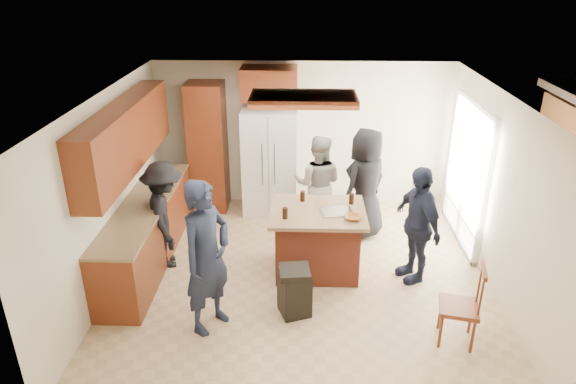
{
  "coord_description": "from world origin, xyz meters",
  "views": [
    {
      "loc": [
        -0.01,
        -5.96,
        3.95
      ],
      "look_at": [
        -0.19,
        0.3,
        1.15
      ],
      "focal_mm": 32.0,
      "sensor_mm": 36.0,
      "label": 1
    }
  ],
  "objects_px": {
    "refrigerator": "(270,161)",
    "kitchen_island": "(317,240)",
    "person_behind_right": "(365,184)",
    "trash_bin": "(295,291)",
    "person_front_left": "(207,257)",
    "person_behind_left": "(318,184)",
    "spindle_chair": "(461,307)",
    "person_side_right": "(417,224)",
    "person_counter": "(165,215)"
  },
  "relations": [
    {
      "from": "person_side_right",
      "to": "person_counter",
      "type": "xyz_separation_m",
      "value": [
        -3.4,
        0.25,
        -0.04
      ]
    },
    {
      "from": "kitchen_island",
      "to": "refrigerator",
      "type": "bearing_deg",
      "value": 111.53
    },
    {
      "from": "person_counter",
      "to": "spindle_chair",
      "type": "xyz_separation_m",
      "value": [
        3.67,
        -1.54,
        -0.32
      ]
    },
    {
      "from": "person_side_right",
      "to": "refrigerator",
      "type": "relative_size",
      "value": 0.9
    },
    {
      "from": "person_counter",
      "to": "person_side_right",
      "type": "bearing_deg",
      "value": -111.31
    },
    {
      "from": "spindle_chair",
      "to": "person_behind_right",
      "type": "bearing_deg",
      "value": 108.18
    },
    {
      "from": "refrigerator",
      "to": "kitchen_island",
      "type": "bearing_deg",
      "value": -68.47
    },
    {
      "from": "person_front_left",
      "to": "person_counter",
      "type": "distance_m",
      "value": 1.59
    },
    {
      "from": "kitchen_island",
      "to": "trash_bin",
      "type": "distance_m",
      "value": 1.03
    },
    {
      "from": "kitchen_island",
      "to": "trash_bin",
      "type": "bearing_deg",
      "value": -106.47
    },
    {
      "from": "person_behind_left",
      "to": "trash_bin",
      "type": "height_order",
      "value": "person_behind_left"
    },
    {
      "from": "person_front_left",
      "to": "refrigerator",
      "type": "bearing_deg",
      "value": 23.47
    },
    {
      "from": "person_front_left",
      "to": "person_behind_right",
      "type": "distance_m",
      "value": 3.05
    },
    {
      "from": "kitchen_island",
      "to": "spindle_chair",
      "type": "bearing_deg",
      "value": -42.33
    },
    {
      "from": "person_counter",
      "to": "trash_bin",
      "type": "distance_m",
      "value": 2.16
    },
    {
      "from": "person_behind_right",
      "to": "refrigerator",
      "type": "bearing_deg",
      "value": -74.25
    },
    {
      "from": "trash_bin",
      "to": "person_behind_left",
      "type": "bearing_deg",
      "value": 81.6
    },
    {
      "from": "person_front_left",
      "to": "person_side_right",
      "type": "bearing_deg",
      "value": -34.17
    },
    {
      "from": "person_side_right",
      "to": "trash_bin",
      "type": "xyz_separation_m",
      "value": [
        -1.59,
        -0.84,
        -0.49
      ]
    },
    {
      "from": "person_counter",
      "to": "person_behind_left",
      "type": "bearing_deg",
      "value": -79.62
    },
    {
      "from": "person_front_left",
      "to": "refrigerator",
      "type": "height_order",
      "value": "person_front_left"
    },
    {
      "from": "person_behind_right",
      "to": "kitchen_island",
      "type": "bearing_deg",
      "value": 10.15
    },
    {
      "from": "person_behind_left",
      "to": "person_behind_right",
      "type": "bearing_deg",
      "value": 177.29
    },
    {
      "from": "person_behind_left",
      "to": "refrigerator",
      "type": "relative_size",
      "value": 0.88
    },
    {
      "from": "person_behind_right",
      "to": "person_counter",
      "type": "relative_size",
      "value": 1.13
    },
    {
      "from": "person_front_left",
      "to": "trash_bin",
      "type": "xyz_separation_m",
      "value": [
        0.98,
        0.26,
        -0.61
      ]
    },
    {
      "from": "person_counter",
      "to": "spindle_chair",
      "type": "height_order",
      "value": "person_counter"
    },
    {
      "from": "person_front_left",
      "to": "person_behind_left",
      "type": "xyz_separation_m",
      "value": [
        1.31,
        2.46,
        -0.14
      ]
    },
    {
      "from": "person_front_left",
      "to": "kitchen_island",
      "type": "relative_size",
      "value": 1.45
    },
    {
      "from": "person_counter",
      "to": "kitchen_island",
      "type": "relative_size",
      "value": 1.21
    },
    {
      "from": "person_behind_right",
      "to": "trash_bin",
      "type": "relative_size",
      "value": 2.77
    },
    {
      "from": "person_behind_right",
      "to": "refrigerator",
      "type": "height_order",
      "value": "refrigerator"
    },
    {
      "from": "person_behind_left",
      "to": "kitchen_island",
      "type": "distance_m",
      "value": 1.27
    },
    {
      "from": "person_counter",
      "to": "spindle_chair",
      "type": "bearing_deg",
      "value": -129.96
    },
    {
      "from": "refrigerator",
      "to": "trash_bin",
      "type": "distance_m",
      "value": 3.0
    },
    {
      "from": "kitchen_island",
      "to": "trash_bin",
      "type": "xyz_separation_m",
      "value": [
        -0.29,
        -0.98,
        -0.16
      ]
    },
    {
      "from": "person_front_left",
      "to": "person_behind_left",
      "type": "height_order",
      "value": "person_front_left"
    },
    {
      "from": "person_front_left",
      "to": "person_behind_right",
      "type": "relative_size",
      "value": 1.07
    },
    {
      "from": "person_front_left",
      "to": "person_side_right",
      "type": "distance_m",
      "value": 2.8
    },
    {
      "from": "person_behind_right",
      "to": "person_side_right",
      "type": "relative_size",
      "value": 1.07
    },
    {
      "from": "person_front_left",
      "to": "person_behind_right",
      "type": "bearing_deg",
      "value": -8.79
    },
    {
      "from": "person_behind_left",
      "to": "person_side_right",
      "type": "height_order",
      "value": "person_side_right"
    },
    {
      "from": "person_counter",
      "to": "kitchen_island",
      "type": "xyz_separation_m",
      "value": [
        2.1,
        -0.11,
        -0.3
      ]
    },
    {
      "from": "refrigerator",
      "to": "spindle_chair",
      "type": "bearing_deg",
      "value": -55.24
    },
    {
      "from": "person_side_right",
      "to": "kitchen_island",
      "type": "xyz_separation_m",
      "value": [
        -1.3,
        0.13,
        -0.34
      ]
    },
    {
      "from": "person_front_left",
      "to": "person_side_right",
      "type": "relative_size",
      "value": 1.15
    },
    {
      "from": "person_side_right",
      "to": "person_front_left",
      "type": "bearing_deg",
      "value": -86.89
    },
    {
      "from": "person_front_left",
      "to": "trash_bin",
      "type": "bearing_deg",
      "value": -42.71
    },
    {
      "from": "person_counter",
      "to": "trash_bin",
      "type": "bearing_deg",
      "value": -138.26
    },
    {
      "from": "trash_bin",
      "to": "person_counter",
      "type": "bearing_deg",
      "value": 148.88
    }
  ]
}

